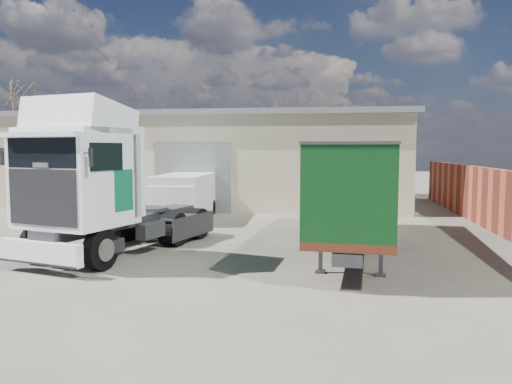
# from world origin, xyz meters

# --- Properties ---
(ground) EXTENTS (120.00, 120.00, 0.00)m
(ground) POSITION_xyz_m (0.00, 0.00, 0.00)
(ground) COLOR black
(ground) RESTS_ON ground
(warehouse) EXTENTS (30.60, 12.60, 5.42)m
(warehouse) POSITION_xyz_m (-6.00, 16.00, 2.66)
(warehouse) COLOR #C2B995
(warehouse) RESTS_ON ground
(brick_boundary_wall) EXTENTS (0.35, 26.00, 2.50)m
(brick_boundary_wall) POSITION_xyz_m (11.50, 6.00, 1.25)
(brick_boundary_wall) COLOR maroon
(brick_boundary_wall) RESTS_ON ground
(bare_tree) EXTENTS (4.00, 4.00, 9.60)m
(bare_tree) POSITION_xyz_m (-18.00, 20.00, 7.92)
(bare_tree) COLOR #382B21
(bare_tree) RESTS_ON ground
(tractor_unit) EXTENTS (4.40, 7.45, 4.75)m
(tractor_unit) POSITION_xyz_m (-1.94, -0.60, 2.00)
(tractor_unit) COLOR black
(tractor_unit) RESTS_ON ground
(box_trailer) EXTENTS (3.00, 10.57, 3.47)m
(box_trailer) POSITION_xyz_m (5.80, 1.77, 2.11)
(box_trailer) COLOR #2D2D30
(box_trailer) RESTS_ON ground
(panel_van) EXTENTS (2.36, 5.24, 2.10)m
(panel_van) POSITION_xyz_m (-1.75, 7.56, 1.09)
(panel_van) COLOR black
(panel_van) RESTS_ON ground
(orange_skip) EXTENTS (3.22, 2.59, 1.74)m
(orange_skip) POSITION_xyz_m (-9.90, 9.80, 0.76)
(orange_skip) COLOR #2D2D30
(orange_skip) RESTS_ON ground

